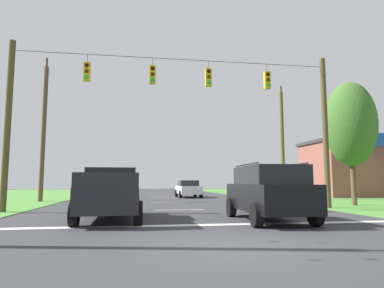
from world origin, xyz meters
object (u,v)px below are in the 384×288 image
at_px(distant_car_oncoming, 271,189).
at_px(utility_pole_near_left, 44,131).
at_px(overhead_signal_span, 178,119).
at_px(utility_pole_mid_right, 282,143).
at_px(tree_roadside_right, 350,124).
at_px(distant_car_crossing_white, 188,188).
at_px(suv_black, 268,192).
at_px(roadside_store, 358,169).
at_px(pickup_truck, 110,194).

relative_size(distant_car_oncoming, utility_pole_near_left, 0.42).
bearing_deg(overhead_signal_span, utility_pole_near_left, 136.19).
xyz_separation_m(utility_pole_mid_right, tree_roadside_right, (1.52, -6.52, 0.47)).
distance_m(distant_car_crossing_white, distant_car_oncoming, 7.48).
height_order(overhead_signal_span, suv_black, overhead_signal_span).
bearing_deg(suv_black, tree_roadside_right, 39.98).
relative_size(suv_black, roadside_store, 0.52).
height_order(utility_pole_near_left, roadside_store, utility_pole_near_left).
relative_size(suv_black, distant_car_oncoming, 1.09).
relative_size(overhead_signal_span, distant_car_crossing_white, 3.80).
relative_size(distant_car_crossing_white, utility_pole_near_left, 0.41).
distance_m(overhead_signal_span, roadside_store, 22.75).
height_order(pickup_truck, utility_pole_mid_right, utility_pole_mid_right).
distance_m(overhead_signal_span, utility_pole_mid_right, 12.27).
relative_size(tree_roadside_right, roadside_store, 0.80).
height_order(utility_pole_near_left, tree_roadside_right, utility_pole_near_left).
relative_size(overhead_signal_span, utility_pole_mid_right, 1.82).
bearing_deg(utility_pole_near_left, suv_black, -49.33).
bearing_deg(roadside_store, tree_roadside_right, -125.94).
bearing_deg(suv_black, utility_pole_mid_right, 64.03).
relative_size(distant_car_oncoming, tree_roadside_right, 0.59).
xyz_separation_m(overhead_signal_span, distant_car_crossing_white, (2.43, 13.62, -3.82)).
xyz_separation_m(distant_car_crossing_white, utility_pole_mid_right, (6.74, -5.46, 3.62)).
xyz_separation_m(pickup_truck, distant_car_crossing_white, (5.42, 17.24, -0.18)).
bearing_deg(utility_pole_near_left, distant_car_crossing_white, 24.69).
height_order(overhead_signal_span, utility_pole_near_left, utility_pole_near_left).
height_order(overhead_signal_span, pickup_truck, overhead_signal_span).
bearing_deg(utility_pole_near_left, distant_car_oncoming, 11.77).
bearing_deg(tree_roadside_right, utility_pole_mid_right, 103.12).
distance_m(distant_car_oncoming, utility_pole_mid_right, 5.56).
bearing_deg(pickup_truck, tree_roadside_right, 21.04).
height_order(distant_car_crossing_white, distant_car_oncoming, same).
bearing_deg(roadside_store, pickup_truck, -143.01).
distance_m(tree_roadside_right, roadside_store, 13.90).
xyz_separation_m(distant_car_oncoming, tree_roadside_right, (0.89, -10.69, 4.10)).
bearing_deg(utility_pole_mid_right, overhead_signal_span, -138.36).
relative_size(overhead_signal_span, utility_pole_near_left, 1.58).
bearing_deg(pickup_truck, utility_pole_mid_right, 44.09).
distance_m(pickup_truck, tree_roadside_right, 15.16).
height_order(utility_pole_mid_right, roadside_store, utility_pole_mid_right).
bearing_deg(distant_car_oncoming, overhead_signal_span, -128.49).
bearing_deg(distant_car_crossing_white, roadside_store, -3.05).
relative_size(utility_pole_near_left, roadside_store, 1.12).
bearing_deg(utility_pole_near_left, tree_roadside_right, -19.26).
bearing_deg(utility_pole_mid_right, distant_car_oncoming, 81.45).
relative_size(distant_car_crossing_white, distant_car_oncoming, 0.98).
height_order(pickup_truck, utility_pole_near_left, utility_pole_near_left).
xyz_separation_m(utility_pole_near_left, tree_roadside_right, (19.49, -6.81, -0.16)).
distance_m(overhead_signal_span, utility_pole_near_left, 12.21).
distance_m(pickup_truck, distant_car_crossing_white, 18.07).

